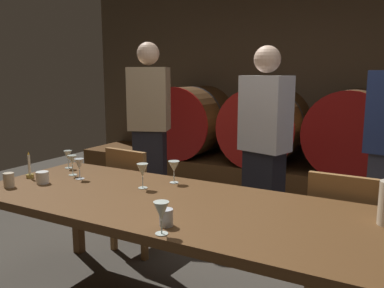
{
  "coord_description": "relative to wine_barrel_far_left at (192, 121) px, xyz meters",
  "views": [
    {
      "loc": [
        1.02,
        -2.02,
        1.47
      ],
      "look_at": [
        -0.25,
        0.3,
        1.0
      ],
      "focal_mm": 37.2,
      "sensor_mm": 36.0,
      "label": 1
    }
  ],
  "objects": [
    {
      "name": "chair_left",
      "position": [
        0.61,
        -2.07,
        -0.36
      ],
      "size": [
        0.43,
        0.43,
        0.88
      ],
      "rotation": [
        0.0,
        0.0,
        3.05
      ],
      "color": "olive",
      "rests_on": "ground"
    },
    {
      "name": "wine_barrel_center_left",
      "position": [
        1.03,
        0.0,
        0.0
      ],
      "size": [
        0.92,
        0.92,
        0.92
      ],
      "color": "#513319",
      "rests_on": "barrel_shelf"
    },
    {
      "name": "wine_glass_center_left",
      "position": [
        0.57,
        -2.64,
        0.0
      ],
      "size": [
        0.07,
        0.07,
        0.14
      ],
      "color": "white",
      "rests_on": "dining_table"
    },
    {
      "name": "guest_left",
      "position": [
        0.31,
        -1.42,
        0.06
      ],
      "size": [
        0.44,
        0.36,
        1.77
      ],
      "rotation": [
        0.0,
        0.0,
        3.5
      ],
      "color": "black",
      "rests_on": "ground"
    },
    {
      "name": "wine_glass_right",
      "position": [
        1.19,
        -2.41,
        0.01
      ],
      "size": [
        0.08,
        0.08,
        0.15
      ],
      "color": "silver",
      "rests_on": "dining_table"
    },
    {
      "name": "wine_barrel_center_right",
      "position": [
        2.01,
        0.0,
        0.0
      ],
      "size": [
        0.92,
        0.92,
        0.92
      ],
      "color": "#513319",
      "rests_on": "barrel_shelf"
    },
    {
      "name": "cup_right",
      "position": [
        1.56,
        -3.08,
        -0.06
      ],
      "size": [
        0.07,
        0.07,
        0.08
      ],
      "primitive_type": "cylinder",
      "color": "silver",
      "rests_on": "dining_table"
    },
    {
      "name": "wine_glass_left",
      "position": [
        0.45,
        -2.59,
        0.01
      ],
      "size": [
        0.06,
        0.06,
        0.15
      ],
      "color": "silver",
      "rests_on": "dining_table"
    },
    {
      "name": "chair_right",
      "position": [
        2.23,
        -2.07,
        -0.36
      ],
      "size": [
        0.41,
        0.41,
        0.88
      ],
      "rotation": [
        0.0,
        0.0,
        3.12
      ],
      "color": "olive",
      "rests_on": "ground"
    },
    {
      "name": "wine_barrel_far_left",
      "position": [
        0.0,
        0.0,
        0.0
      ],
      "size": [
        0.92,
        0.92,
        0.92
      ],
      "color": "#513319",
      "rests_on": "barrel_shelf"
    },
    {
      "name": "barrel_shelf",
      "position": [
        1.52,
        -0.0,
        -0.65
      ],
      "size": [
        6.09,
        0.9,
        0.4
      ],
      "primitive_type": "cube",
      "color": "brown",
      "rests_on": "ground"
    },
    {
      "name": "cup_left",
      "position": [
        0.32,
        -3.01,
        -0.05
      ],
      "size": [
        0.07,
        0.07,
        0.09
      ],
      "primitive_type": "cylinder",
      "color": "beige",
      "rests_on": "dining_table"
    },
    {
      "name": "cup_center",
      "position": [
        0.43,
        -2.84,
        -0.06
      ],
      "size": [
        0.08,
        0.08,
        0.08
      ],
      "primitive_type": "cylinder",
      "color": "white",
      "rests_on": "dining_table"
    },
    {
      "name": "dining_table",
      "position": [
        1.44,
        -2.75,
        -0.16
      ],
      "size": [
        2.62,
        0.96,
        0.75
      ],
      "color": "brown",
      "rests_on": "ground"
    },
    {
      "name": "wine_glass_far_left",
      "position": [
        0.26,
        -2.45,
        -0.0
      ],
      "size": [
        0.06,
        0.06,
        0.14
      ],
      "color": "silver",
      "rests_on": "dining_table"
    },
    {
      "name": "back_wall",
      "position": [
        1.52,
        0.55,
        0.51
      ],
      "size": [
        6.77,
        0.24,
        2.73
      ],
      "primitive_type": "cube",
      "color": "brown",
      "rests_on": "ground"
    },
    {
      "name": "guest_center",
      "position": [
        1.52,
        -1.51,
        0.02
      ],
      "size": [
        0.43,
        0.34,
        1.69
      ],
      "rotation": [
        0.0,
        0.0,
        2.85
      ],
      "color": "black",
      "rests_on": "ground"
    },
    {
      "name": "wine_glass_far_right",
      "position": [
        1.59,
        -3.17,
        0.01
      ],
      "size": [
        0.07,
        0.07,
        0.15
      ],
      "color": "silver",
      "rests_on": "dining_table"
    },
    {
      "name": "candle_center",
      "position": [
        0.24,
        -2.79,
        -0.05
      ],
      "size": [
        0.05,
        0.05,
        0.19
      ],
      "color": "olive",
      "rests_on": "dining_table"
    },
    {
      "name": "wine_glass_center_right",
      "position": [
        1.09,
        -2.61,
        0.02
      ],
      "size": [
        0.07,
        0.07,
        0.16
      ],
      "color": "silver",
      "rests_on": "dining_table"
    }
  ]
}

